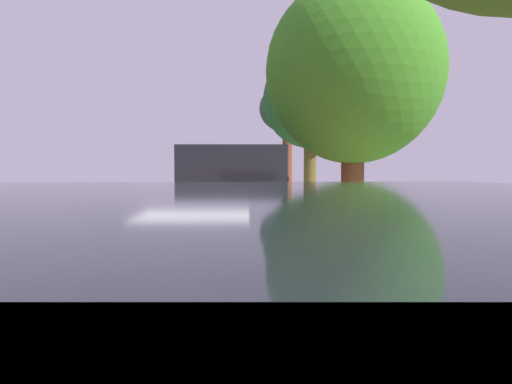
{
  "coord_description": "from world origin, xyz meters",
  "views": [
    {
      "loc": [
        1.17,
        -9.82,
        1.55
      ],
      "look_at": [
        1.43,
        1.31,
        1.01
      ],
      "focal_mm": 30.95,
      "sensor_mm": 36.0,
      "label": 1
    }
  ],
  "objects_px": {
    "parked_sedan_dark_blue_far": "(240,189)",
    "bicycle_at_curb": "(264,224)",
    "street_tree_far_end": "(310,100)",
    "fire_hydrant": "(280,196)",
    "parked_sedan_silver_mid": "(240,198)",
    "street_tree_corner": "(287,111)",
    "parked_pickup_red_second": "(231,214)",
    "street_tree_mid_block": "(354,73)",
    "cyclist_with_backpack": "(275,192)"
  },
  "relations": [
    {
      "from": "parked_sedan_silver_mid",
      "to": "street_tree_mid_block",
      "type": "height_order",
      "value": "street_tree_mid_block"
    },
    {
      "from": "parked_pickup_red_second",
      "to": "bicycle_at_curb",
      "type": "height_order",
      "value": "parked_pickup_red_second"
    },
    {
      "from": "street_tree_far_end",
      "to": "parked_sedan_dark_blue_far",
      "type": "bearing_deg",
      "value": 108.5
    },
    {
      "from": "street_tree_corner",
      "to": "fire_hydrant",
      "type": "relative_size",
      "value": 6.37
    },
    {
      "from": "parked_sedan_dark_blue_far",
      "to": "cyclist_with_backpack",
      "type": "relative_size",
      "value": 2.49
    },
    {
      "from": "street_tree_mid_block",
      "to": "street_tree_corner",
      "type": "distance_m",
      "value": 12.38
    },
    {
      "from": "street_tree_far_end",
      "to": "parked_sedan_silver_mid",
      "type": "bearing_deg",
      "value": -169.76
    },
    {
      "from": "parked_sedan_silver_mid",
      "to": "street_tree_far_end",
      "type": "distance_m",
      "value": 3.55
    },
    {
      "from": "parked_sedan_dark_blue_far",
      "to": "street_tree_corner",
      "type": "xyz_separation_m",
      "value": [
        2.17,
        0.64,
        3.52
      ]
    },
    {
      "from": "street_tree_mid_block",
      "to": "parked_sedan_silver_mid",
      "type": "bearing_deg",
      "value": 112.99
    },
    {
      "from": "cyclist_with_backpack",
      "to": "street_tree_corner",
      "type": "height_order",
      "value": "street_tree_corner"
    },
    {
      "from": "street_tree_mid_block",
      "to": "street_tree_far_end",
      "type": "distance_m",
      "value": 5.23
    },
    {
      "from": "street_tree_corner",
      "to": "fire_hydrant",
      "type": "bearing_deg",
      "value": -100.18
    },
    {
      "from": "cyclist_with_backpack",
      "to": "parked_sedan_dark_blue_far",
      "type": "bearing_deg",
      "value": 94.98
    },
    {
      "from": "parked_pickup_red_second",
      "to": "parked_sedan_dark_blue_far",
      "type": "height_order",
      "value": "parked_pickup_red_second"
    },
    {
      "from": "street_tree_corner",
      "to": "fire_hydrant",
      "type": "distance_m",
      "value": 5.02
    },
    {
      "from": "parked_sedan_dark_blue_far",
      "to": "parked_sedan_silver_mid",
      "type": "bearing_deg",
      "value": -89.08
    },
    {
      "from": "street_tree_mid_block",
      "to": "street_tree_far_end",
      "type": "relative_size",
      "value": 0.96
    },
    {
      "from": "street_tree_mid_block",
      "to": "street_tree_corner",
      "type": "relative_size",
      "value": 0.89
    },
    {
      "from": "parked_sedan_silver_mid",
      "to": "parked_pickup_red_second",
      "type": "bearing_deg",
      "value": -90.67
    },
    {
      "from": "cyclist_with_backpack",
      "to": "fire_hydrant",
      "type": "relative_size",
      "value": 2.14
    },
    {
      "from": "parked_sedan_silver_mid",
      "to": "street_tree_mid_block",
      "type": "distance_m",
      "value": 5.84
    },
    {
      "from": "parked_pickup_red_second",
      "to": "parked_sedan_dark_blue_far",
      "type": "relative_size",
      "value": 1.19
    },
    {
      "from": "parked_sedan_dark_blue_far",
      "to": "street_tree_far_end",
      "type": "xyz_separation_m",
      "value": [
        2.17,
        -6.48,
        2.86
      ]
    },
    {
      "from": "bicycle_at_curb",
      "to": "fire_hydrant",
      "type": "distance_m",
      "value": 7.05
    },
    {
      "from": "parked_sedan_dark_blue_far",
      "to": "fire_hydrant",
      "type": "height_order",
      "value": "parked_sedan_dark_blue_far"
    },
    {
      "from": "parked_pickup_red_second",
      "to": "fire_hydrant",
      "type": "height_order",
      "value": "parked_pickup_red_second"
    },
    {
      "from": "parked_pickup_red_second",
      "to": "fire_hydrant",
      "type": "distance_m",
      "value": 10.3
    },
    {
      "from": "street_tree_far_end",
      "to": "street_tree_mid_block",
      "type": "bearing_deg",
      "value": -90.0
    },
    {
      "from": "parked_pickup_red_second",
      "to": "street_tree_far_end",
      "type": "height_order",
      "value": "street_tree_far_end"
    },
    {
      "from": "cyclist_with_backpack",
      "to": "street_tree_mid_block",
      "type": "relative_size",
      "value": 0.38
    },
    {
      "from": "parked_sedan_silver_mid",
      "to": "cyclist_with_backpack",
      "type": "distance_m",
      "value": 3.41
    },
    {
      "from": "parked_pickup_red_second",
      "to": "street_tree_mid_block",
      "type": "bearing_deg",
      "value": 28.86
    },
    {
      "from": "parked_sedan_dark_blue_far",
      "to": "street_tree_corner",
      "type": "height_order",
      "value": "street_tree_corner"
    },
    {
      "from": "street_tree_far_end",
      "to": "fire_hydrant",
      "type": "xyz_separation_m",
      "value": [
        -0.6,
        3.78,
        -3.04
      ]
    },
    {
      "from": "parked_sedan_silver_mid",
      "to": "street_tree_corner",
      "type": "relative_size",
      "value": 0.83
    },
    {
      "from": "parked_sedan_silver_mid",
      "to": "bicycle_at_curb",
      "type": "bearing_deg",
      "value": -78.78
    },
    {
      "from": "parked_pickup_red_second",
      "to": "street_tree_far_end",
      "type": "xyz_separation_m",
      "value": [
        2.13,
        6.39,
        2.72
      ]
    },
    {
      "from": "parked_sedan_silver_mid",
      "to": "street_tree_far_end",
      "type": "bearing_deg",
      "value": 10.24
    },
    {
      "from": "cyclist_with_backpack",
      "to": "street_tree_corner",
      "type": "bearing_deg",
      "value": 83.23
    },
    {
      "from": "parked_sedan_dark_blue_far",
      "to": "bicycle_at_curb",
      "type": "bearing_deg",
      "value": -86.03
    },
    {
      "from": "bicycle_at_curb",
      "to": "cyclist_with_backpack",
      "type": "height_order",
      "value": "cyclist_with_backpack"
    },
    {
      "from": "bicycle_at_curb",
      "to": "parked_sedan_dark_blue_far",
      "type": "bearing_deg",
      "value": 93.97
    },
    {
      "from": "street_tree_far_end",
      "to": "fire_hydrant",
      "type": "relative_size",
      "value": 5.88
    },
    {
      "from": "street_tree_corner",
      "to": "parked_sedan_dark_blue_far",
      "type": "bearing_deg",
      "value": -163.49
    },
    {
      "from": "bicycle_at_curb",
      "to": "street_tree_mid_block",
      "type": "height_order",
      "value": "street_tree_mid_block"
    },
    {
      "from": "bicycle_at_curb",
      "to": "fire_hydrant",
      "type": "height_order",
      "value": "fire_hydrant"
    },
    {
      "from": "bicycle_at_curb",
      "to": "street_tree_mid_block",
      "type": "xyz_separation_m",
      "value": [
        1.49,
        -2.01,
        2.91
      ]
    },
    {
      "from": "parked_sedan_silver_mid",
      "to": "street_tree_mid_block",
      "type": "bearing_deg",
      "value": -67.01
    },
    {
      "from": "cyclist_with_backpack",
      "to": "street_tree_far_end",
      "type": "height_order",
      "value": "street_tree_far_end"
    }
  ]
}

